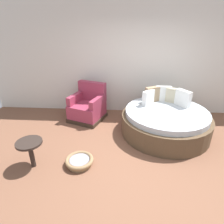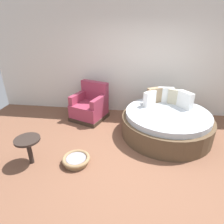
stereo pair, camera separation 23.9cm
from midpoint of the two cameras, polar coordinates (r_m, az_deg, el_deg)
The scene contains 6 objects.
ground_plane at distance 3.71m, azimuth 8.89°, elevation -14.44°, with size 8.00×8.00×0.02m, color brown.
back_wall at distance 5.19m, azimuth 9.73°, elevation 15.80°, with size 8.00×0.12×3.02m, color silver.
round_daybed at distance 4.49m, azimuth 17.40°, elevation -3.06°, with size 1.99×1.99×0.94m.
red_armchair at distance 5.02m, azimuth -5.26°, elevation 1.65°, with size 1.03×1.03×0.94m.
pet_basket at distance 3.61m, azimuth -8.78°, elevation -13.99°, with size 0.51×0.51×0.13m.
side_table at distance 3.63m, azimuth -22.18°, elevation -8.71°, with size 0.44×0.44×0.52m.
Camera 2 is at (-0.07, -2.84, 2.35)m, focal length 30.49 mm.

